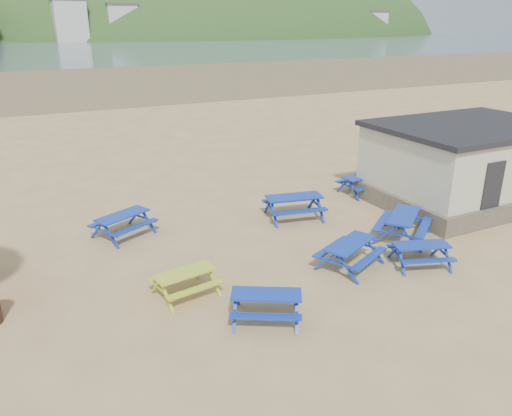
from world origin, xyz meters
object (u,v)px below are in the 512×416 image
picnic_table_blue_a (123,225)px  picnic_table_blue_b (294,207)px  picnic_table_yellow (185,283)px  amenity_block (466,163)px

picnic_table_blue_a → picnic_table_blue_b: 6.17m
picnic_table_yellow → amenity_block: size_ratio=0.24×
picnic_table_blue_a → picnic_table_yellow: 4.75m
picnic_table_blue_b → amenity_block: size_ratio=0.32×
picnic_table_blue_a → picnic_table_blue_b: picnic_table_blue_b is taller
picnic_table_blue_a → amenity_block: (13.30, -2.52, 1.18)m
picnic_table_blue_a → picnic_table_blue_b: (6.05, -1.21, 0.04)m
picnic_table_yellow → amenity_block: bearing=0.7°
picnic_table_blue_b → picnic_table_yellow: 6.49m
picnic_table_blue_b → amenity_block: amenity_block is taller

